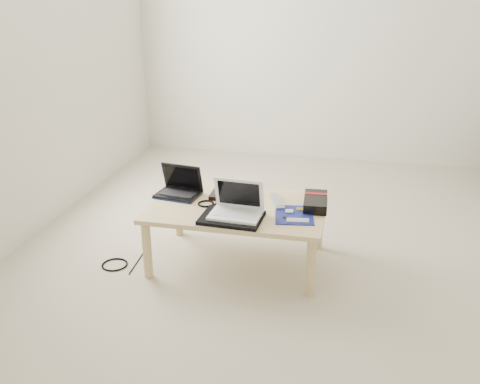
% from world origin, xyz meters
% --- Properties ---
extents(ground, '(4.00, 4.00, 0.00)m').
position_xyz_m(ground, '(0.00, 0.00, 0.00)').
color(ground, beige).
rests_on(ground, ground).
extents(coffee_table, '(1.10, 0.70, 0.40)m').
position_xyz_m(coffee_table, '(-0.48, -0.32, 0.35)').
color(coffee_table, '#DBBD84').
rests_on(coffee_table, ground).
extents(book, '(0.28, 0.23, 0.03)m').
position_xyz_m(book, '(-0.54, -0.16, 0.41)').
color(book, black).
rests_on(book, coffee_table).
extents(netbook, '(0.30, 0.24, 0.20)m').
position_xyz_m(netbook, '(-0.89, -0.23, 0.44)').
color(netbook, black).
rests_on(netbook, coffee_table).
extents(tablet, '(0.27, 0.22, 0.01)m').
position_xyz_m(tablet, '(-0.48, -0.27, 0.41)').
color(tablet, black).
rests_on(tablet, coffee_table).
extents(remote, '(0.14, 0.25, 0.02)m').
position_xyz_m(remote, '(-0.24, -0.22, 0.41)').
color(remote, '#B1B1B6').
rests_on(remote, coffee_table).
extents(neoprene_sleeve, '(0.37, 0.28, 0.02)m').
position_xyz_m(neoprene_sleeve, '(-0.46, -0.53, 0.41)').
color(neoprene_sleeve, black).
rests_on(neoprene_sleeve, coffee_table).
extents(white_laptop, '(0.31, 0.23, 0.21)m').
position_xyz_m(white_laptop, '(-0.44, -0.49, 0.46)').
color(white_laptop, white).
rests_on(white_laptop, neoprene_sleeve).
extents(motherboard, '(0.27, 0.31, 0.01)m').
position_xyz_m(motherboard, '(-0.11, -0.39, 0.40)').
color(motherboard, '#0D1656').
rests_on(motherboard, coffee_table).
extents(gpu_box, '(0.16, 0.29, 0.06)m').
position_xyz_m(gpu_box, '(0.00, -0.22, 0.43)').
color(gpu_box, black).
rests_on(gpu_box, coffee_table).
extents(cable_coil, '(0.13, 0.13, 0.01)m').
position_xyz_m(cable_coil, '(-0.67, -0.35, 0.41)').
color(cable_coil, black).
rests_on(cable_coil, coffee_table).
extents(floor_cable_coil, '(0.22, 0.22, 0.01)m').
position_xyz_m(floor_cable_coil, '(-1.24, -0.54, 0.01)').
color(floor_cable_coil, black).
rests_on(floor_cable_coil, ground).
extents(floor_cable_trail, '(0.03, 0.34, 0.01)m').
position_xyz_m(floor_cable_trail, '(-1.11, -0.46, 0.00)').
color(floor_cable_trail, black).
rests_on(floor_cable_trail, ground).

